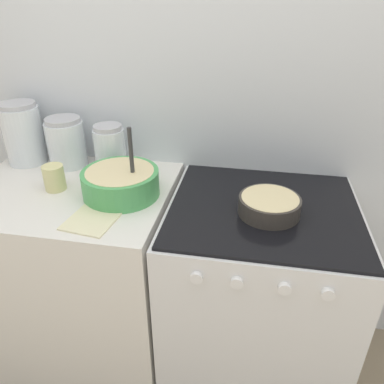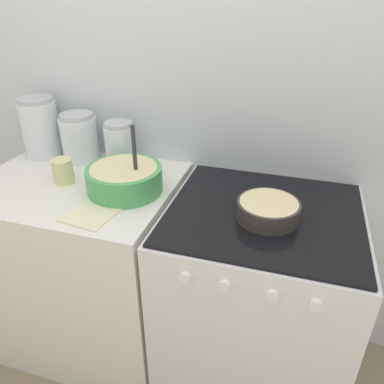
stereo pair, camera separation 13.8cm
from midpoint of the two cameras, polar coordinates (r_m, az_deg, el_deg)
The scene contains 10 objects.
wall_back at distance 1.65m, azimuth 2.79°, elevation 14.81°, with size 4.66×0.05×2.40m.
countertop_cabinet at distance 1.86m, azimuth -13.41°, elevation -10.78°, with size 0.83×0.66×0.88m.
stove at distance 1.67m, azimuth 11.98°, elevation -15.92°, with size 0.72×0.67×0.88m.
mixing_bowl at distance 1.48m, azimuth -7.65°, elevation 2.11°, with size 0.30×0.30×0.28m.
baking_pan at distance 1.35m, azimuth 14.43°, elevation -2.71°, with size 0.22×0.22×0.07m.
storage_jar_left at distance 1.90m, azimuth -20.08°, elevation 8.69°, with size 0.17×0.17×0.28m.
storage_jar_middle at distance 1.80m, azimuth -14.61°, elevation 7.57°, with size 0.17×0.17×0.22m.
storage_jar_right at distance 1.71m, azimuth -8.61°, elevation 6.74°, with size 0.13×0.13×0.20m.
tin_can at distance 1.61m, azimuth -16.77°, elevation 3.04°, with size 0.08×0.08×0.10m.
recipe_page at distance 1.40m, azimuth -11.33°, elevation -2.50°, with size 0.20×0.28×0.01m.
Camera 2 is at (0.46, -0.86, 1.60)m, focal length 35.00 mm.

